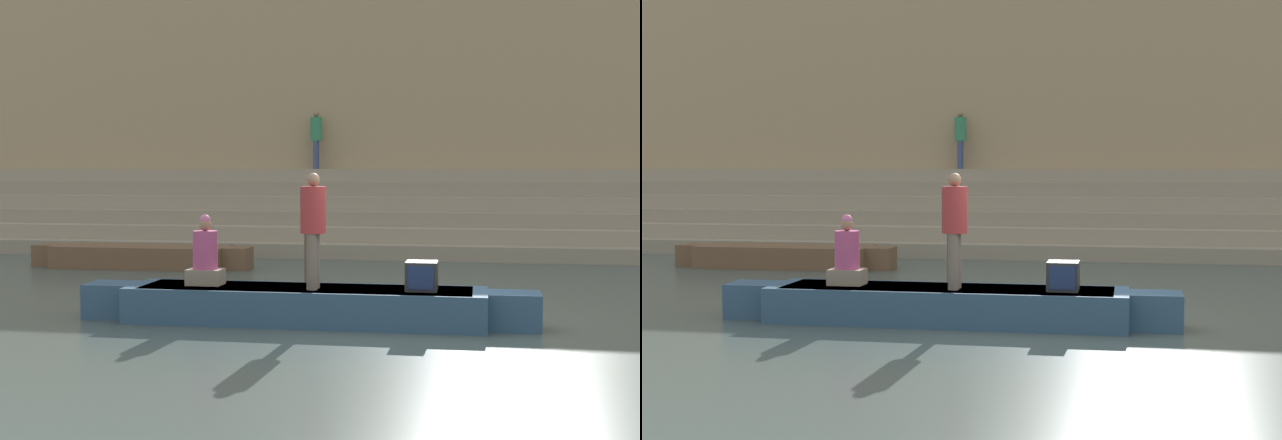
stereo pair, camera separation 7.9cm
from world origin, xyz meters
The scene contains 10 objects.
ground_plane centered at (0.00, 0.00, 0.00)m, with size 120.00×120.00×0.00m, color #47544C.
ghat_steps centered at (0.00, 10.92, 0.79)m, with size 36.00×3.96×2.19m.
back_wall centered at (0.00, 12.95, 3.63)m, with size 34.20×1.28×7.31m.
rowboat_main centered at (-1.66, -0.31, 0.27)m, with size 6.59×1.32×0.51m.
person_standing centered at (-1.52, -0.46, 1.45)m, with size 0.36×0.36×1.64m.
person_rowing centered at (-3.16, -0.27, 0.91)m, with size 0.51×0.40×1.03m.
tv_set centered at (0.00, -0.33, 0.71)m, with size 0.44×0.49×0.41m.
moored_boat_shore centered at (-6.65, 6.07, 0.26)m, with size 4.98×1.29×0.49m.
mooring_post centered at (-2.23, 2.83, 0.64)m, with size 0.13×0.13×1.27m, color brown.
person_on_steps centered at (-3.78, 12.02, 3.15)m, with size 0.33×0.33×1.65m.
Camera 1 is at (0.79, -12.75, 2.22)m, focal length 50.00 mm.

